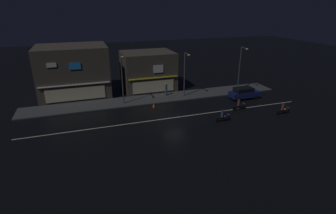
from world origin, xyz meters
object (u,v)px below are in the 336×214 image
(motorcycle_lead, at_px, (283,109))
(motorcycle_following, at_px, (239,105))
(pedestrian_on_sidewalk, at_px, (166,90))
(traffic_cone, at_px, (154,105))
(streetlamp_west, at_px, (122,75))
(parked_car_near_kerb, at_px, (244,93))
(streetlamp_east, at_px, (241,65))
(streetlamp_mid, at_px, (185,71))
(motorcycle_opposite_lane, at_px, (223,117))

(motorcycle_lead, bearing_deg, motorcycle_following, -26.87)
(pedestrian_on_sidewalk, xyz_separation_m, traffic_cone, (-2.96, -3.71, -0.74))
(streetlamp_west, relative_size, parked_car_near_kerb, 1.57)
(streetlamp_east, xyz_separation_m, traffic_cone, (-14.59, -2.60, -3.85))
(streetlamp_east, distance_m, traffic_cone, 15.31)
(streetlamp_east, xyz_separation_m, motorcycle_following, (-4.45, -7.08, -3.49))
(streetlamp_mid, bearing_deg, motorcycle_lead, -47.65)
(pedestrian_on_sidewalk, height_order, traffic_cone, pedestrian_on_sidewalk)
(motorcycle_opposite_lane, distance_m, traffic_cone, 9.47)
(motorcycle_lead, bearing_deg, streetlamp_east, -82.85)
(streetlamp_mid, xyz_separation_m, motorcycle_lead, (9.07, -9.95, -3.32))
(motorcycle_lead, relative_size, motorcycle_following, 1.00)
(traffic_cone, bearing_deg, parked_car_near_kerb, -3.99)
(streetlamp_east, distance_m, parked_car_near_kerb, 4.99)
(parked_car_near_kerb, relative_size, traffic_cone, 7.82)
(streetlamp_mid, xyz_separation_m, streetlamp_east, (9.19, 0.13, 0.17))
(motorcycle_following, bearing_deg, motorcycle_lead, 144.18)
(streetlamp_east, distance_m, pedestrian_on_sidewalk, 12.09)
(pedestrian_on_sidewalk, relative_size, motorcycle_lead, 0.98)
(streetlamp_east, xyz_separation_m, parked_car_near_kerb, (-1.38, -3.52, -3.26))
(motorcycle_following, bearing_deg, streetlamp_west, -26.70)
(streetlamp_mid, distance_m, parked_car_near_kerb, 9.05)
(parked_car_near_kerb, bearing_deg, pedestrian_on_sidewalk, -24.35)
(pedestrian_on_sidewalk, relative_size, motorcycle_opposite_lane, 0.98)
(streetlamp_east, height_order, traffic_cone, streetlamp_east)
(streetlamp_west, xyz_separation_m, streetlamp_east, (18.19, 0.50, -0.02))
(motorcycle_opposite_lane, bearing_deg, pedestrian_on_sidewalk, -75.11)
(streetlamp_east, bearing_deg, motorcycle_following, -122.14)
(pedestrian_on_sidewalk, relative_size, parked_car_near_kerb, 0.43)
(streetlamp_east, height_order, motorcycle_lead, streetlamp_east)
(streetlamp_mid, height_order, motorcycle_opposite_lane, streetlamp_mid)
(streetlamp_mid, distance_m, traffic_cone, 6.99)
(parked_car_near_kerb, bearing_deg, traffic_cone, -3.99)
(streetlamp_west, distance_m, motorcycle_following, 15.63)
(streetlamp_west, bearing_deg, traffic_cone, -30.23)
(streetlamp_west, height_order, parked_car_near_kerb, streetlamp_west)
(streetlamp_west, relative_size, motorcycle_lead, 3.56)
(motorcycle_lead, height_order, motorcycle_opposite_lane, same)
(motorcycle_lead, relative_size, motorcycle_opposite_lane, 1.00)
(traffic_cone, bearing_deg, pedestrian_on_sidewalk, 51.44)
(pedestrian_on_sidewalk, bearing_deg, parked_car_near_kerb, 155.96)
(streetlamp_west, xyz_separation_m, motorcycle_lead, (18.07, -9.58, -3.52))
(parked_car_near_kerb, xyz_separation_m, motorcycle_opposite_lane, (-6.91, -6.14, -0.24))
(parked_car_near_kerb, bearing_deg, streetlamp_east, -111.42)
(motorcycle_lead, bearing_deg, pedestrian_on_sidewalk, -36.37)
(streetlamp_east, height_order, motorcycle_opposite_lane, streetlamp_east)
(streetlamp_west, height_order, streetlamp_east, streetlamp_west)
(streetlamp_east, distance_m, motorcycle_opposite_lane, 13.20)
(motorcycle_lead, distance_m, traffic_cone, 16.29)
(streetlamp_west, bearing_deg, parked_car_near_kerb, -10.19)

